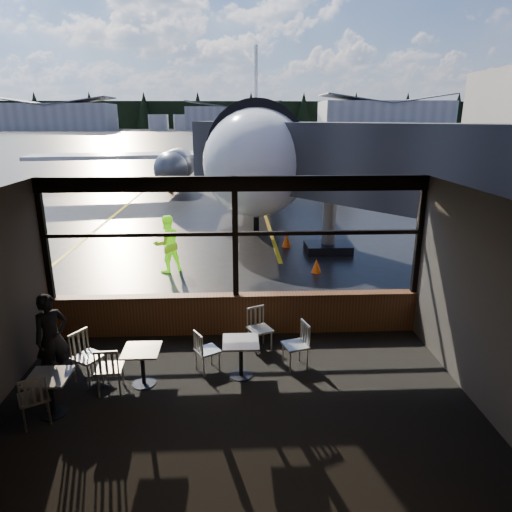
{
  "coord_description": "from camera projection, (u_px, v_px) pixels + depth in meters",
  "views": [
    {
      "loc": [
        -0.0,
        -9.31,
        4.63
      ],
      "look_at": [
        0.49,
        1.0,
        1.5
      ],
      "focal_mm": 32.0,
      "sensor_mm": 36.0,
      "label": 1
    }
  ],
  "objects": [
    {
      "name": "window_header",
      "position": [
        234.0,
        184.0,
        9.27
      ],
      "size": [
        8.0,
        0.18,
        0.3
      ],
      "primitive_type": "cube",
      "color": "black",
      "rests_on": "ground"
    },
    {
      "name": "wall_right",
      "position": [
        495.0,
        312.0,
        7.05
      ],
      "size": [
        0.04,
        6.0,
        3.5
      ],
      "primitive_type": "cube",
      "color": "#4B433C",
      "rests_on": "ground"
    },
    {
      "name": "cone_wing",
      "position": [
        170.0,
        189.0,
        29.58
      ],
      "size": [
        0.34,
        0.34,
        0.47
      ],
      "primitive_type": "cone",
      "color": "#E63D07",
      "rests_on": "ground_plane"
    },
    {
      "name": "airliner",
      "position": [
        256.0,
        102.0,
        29.49
      ],
      "size": [
        32.37,
        38.21,
        11.25
      ],
      "primitive_type": null,
      "rotation": [
        0.0,
        0.0,
        -0.05
      ],
      "color": "white",
      "rests_on": "ground_plane"
    },
    {
      "name": "mullion_right",
      "position": [
        419.0,
        236.0,
        9.79
      ],
      "size": [
        0.12,
        0.12,
        2.6
      ],
      "primitive_type": "cube",
      "color": "black",
      "rests_on": "ground"
    },
    {
      "name": "jet_bridge",
      "position": [
        344.0,
        184.0,
        14.92
      ],
      "size": [
        9.59,
        11.73,
        5.12
      ],
      "primitive_type": null,
      "color": "#29292C",
      "rests_on": "ground_plane"
    },
    {
      "name": "mullion_left",
      "position": [
        44.0,
        241.0,
        9.43
      ],
      "size": [
        0.12,
        0.12,
        2.6
      ],
      "primitive_type": "cube",
      "color": "black",
      "rests_on": "ground"
    },
    {
      "name": "ground_plane",
      "position": [
        234.0,
        136.0,
        124.96
      ],
      "size": [
        520.0,
        520.0,
        0.0
      ],
      "primitive_type": "plane",
      "color": "black",
      "rests_on": "ground"
    },
    {
      "name": "fuel_tank_a",
      "position": [
        159.0,
        122.0,
        182.0
      ],
      "size": [
        8.0,
        8.0,
        6.0
      ],
      "primitive_type": "cylinder",
      "color": "silver",
      "rests_on": "ground_plane"
    },
    {
      "name": "treeline",
      "position": [
        234.0,
        115.0,
        209.25
      ],
      "size": [
        360.0,
        3.0,
        12.0
      ],
      "primitive_type": "cube",
      "color": "black",
      "rests_on": "ground_plane"
    },
    {
      "name": "window_sill",
      "position": [
        236.0,
        315.0,
        10.12
      ],
      "size": [
        8.0,
        0.28,
        0.9
      ],
      "primitive_type": "cube",
      "color": "#502C18",
      "rests_on": "ground"
    },
    {
      "name": "carpet_floor",
      "position": [
        238.0,
        416.0,
        7.38
      ],
      "size": [
        8.0,
        6.0,
        0.01
      ],
      "primitive_type": "cube",
      "color": "black",
      "rests_on": "ground"
    },
    {
      "name": "chair_near_e",
      "position": [
        295.0,
        346.0,
        8.7
      ],
      "size": [
        0.63,
        0.63,
        0.93
      ],
      "primitive_type": null,
      "rotation": [
        0.0,
        0.0,
        1.86
      ],
      "color": "beige",
      "rests_on": "carpet_floor"
    },
    {
      "name": "chair_near_n",
      "position": [
        260.0,
        330.0,
        9.38
      ],
      "size": [
        0.66,
        0.66,
        0.91
      ],
      "primitive_type": null,
      "rotation": [
        0.0,
        0.0,
        3.58
      ],
      "color": "beige",
      "rests_on": "carpet_floor"
    },
    {
      "name": "ceiling",
      "position": [
        235.0,
        203.0,
        6.36
      ],
      "size": [
        8.0,
        6.0,
        0.04
      ],
      "primitive_type": "cube",
      "color": "#38332D",
      "rests_on": "ground"
    },
    {
      "name": "ground_crew",
      "position": [
        167.0,
        244.0,
        14.13
      ],
      "size": [
        1.1,
        1.04,
        1.79
      ],
      "primitive_type": "imported",
      "rotation": [
        0.0,
        0.0,
        3.72
      ],
      "color": "#BFF219",
      "rests_on": "ground_plane"
    },
    {
      "name": "chair_mid_w",
      "position": [
        88.0,
        357.0,
        8.24
      ],
      "size": [
        0.72,
        0.72,
        0.96
      ],
      "primitive_type": null,
      "rotation": [
        0.0,
        0.0,
        -2.12
      ],
      "color": "#BBB6A9",
      "rests_on": "carpet_floor"
    },
    {
      "name": "passenger",
      "position": [
        52.0,
        338.0,
        8.23
      ],
      "size": [
        0.71,
        0.7,
        1.66
      ],
      "primitive_type": "imported",
      "rotation": [
        0.0,
        0.0,
        0.74
      ],
      "color": "black",
      "rests_on": "carpet_floor"
    },
    {
      "name": "hangar_mid",
      "position": [
        234.0,
        117.0,
        185.64
      ],
      "size": [
        38.0,
        15.0,
        10.0
      ],
      "primitive_type": null,
      "color": "silver",
      "rests_on": "ground_plane"
    },
    {
      "name": "wall_back",
      "position": [
        238.0,
        460.0,
        4.0
      ],
      "size": [
        8.0,
        0.04,
        3.5
      ],
      "primitive_type": "cube",
      "color": "#4B433C",
      "rests_on": "ground"
    },
    {
      "name": "window_transom",
      "position": [
        235.0,
        234.0,
        9.58
      ],
      "size": [
        8.0,
        0.1,
        0.08
      ],
      "primitive_type": "cube",
      "color": "black",
      "rests_on": "ground"
    },
    {
      "name": "fuel_tank_b",
      "position": [
        184.0,
        122.0,
        182.45
      ],
      "size": [
        8.0,
        8.0,
        6.0
      ],
      "primitive_type": "cylinder",
      "color": "silver",
      "rests_on": "ground_plane"
    },
    {
      "name": "mullion_centre",
      "position": [
        235.0,
        238.0,
        9.61
      ],
      "size": [
        0.12,
        0.12,
        2.6
      ],
      "primitive_type": "cube",
      "color": "black",
      "rests_on": "ground"
    },
    {
      "name": "chair_near_w",
      "position": [
        207.0,
        351.0,
        8.59
      ],
      "size": [
        0.63,
        0.63,
        0.85
      ],
      "primitive_type": null,
      "rotation": [
        0.0,
        0.0,
        -1.05
      ],
      "color": "beige",
      "rests_on": "carpet_floor"
    },
    {
      "name": "cafe_table_left",
      "position": [
        51.0,
        395.0,
        7.33
      ],
      "size": [
        0.64,
        0.64,
        0.71
      ],
      "primitive_type": null,
      "color": "#9B978F",
      "rests_on": "carpet_floor"
    },
    {
      "name": "chair_left_s",
      "position": [
        34.0,
        398.0,
        7.1
      ],
      "size": [
        0.67,
        0.67,
        0.91
      ],
      "primitive_type": null,
      "rotation": [
        0.0,
        0.0,
        0.51
      ],
      "color": "#AAA599",
      "rests_on": "carpet_floor"
    },
    {
      "name": "hangar_right",
      "position": [
        384.0,
        114.0,
        181.36
      ],
      "size": [
        50.0,
        20.0,
        12.0
      ],
      "primitive_type": null,
      "color": "silver",
      "rests_on": "ground_plane"
    },
    {
      "name": "chair_mid_s",
      "position": [
        110.0,
        369.0,
        7.92
      ],
      "size": [
        0.53,
        0.53,
        0.91
      ],
      "primitive_type": null,
      "rotation": [
        0.0,
        0.0,
        0.07
      ],
      "color": "#AFA99E",
      "rests_on": "carpet_floor"
    },
    {
      "name": "cone_nose",
      "position": [
        287.0,
        240.0,
        17.04
      ],
      "size": [
        0.36,
        0.36,
        0.5
      ],
      "primitive_type": "cone",
      "color": "#FC5D07",
      "rests_on": "ground_plane"
    },
    {
      "name": "cafe_table_near",
      "position": [
        241.0,
        359.0,
        8.43
      ],
      "size": [
        0.66,
        0.66,
        0.72
      ],
      "primitive_type": null,
      "color": "#A49E96",
      "rests_on": "carpet_floor"
    },
    {
      "name": "cafe_table_mid",
      "position": [
        143.0,
        367.0,
        8.17
      ],
      "size": [
        0.64,
        0.64,
        0.71
      ],
      "primitive_type": null,
      "color": "#9E9891",
      "rests_on": "carpet_floor"
    },
    {
      "name": "hangar_left",
      "position": [
        54.0,
        116.0,
        177.56
      ],
      "size": [
        45.0,
        18.0,
        11.0
      ],
      "primitive_type": null,
      "color": "silver",
      "rests_on": "ground_plane"
    },
    {
      "name": "cone_extra",
      "position": [
        316.0,
        266.0,
        14.21
      ],
      "size": [
        0.32,
        0.32,
        0.44
      ],
      "primitive_type": "cone",
      "color": "#EB4007",
      "rests_on": "ground_plane"
    },
    {
      "name": "fuel_tank_c",
      "position": [
        209.0,
        122.0,
        182.9
      ],
      "size": [
        8.0,
        8.0,
        6.0
      ],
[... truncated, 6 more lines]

